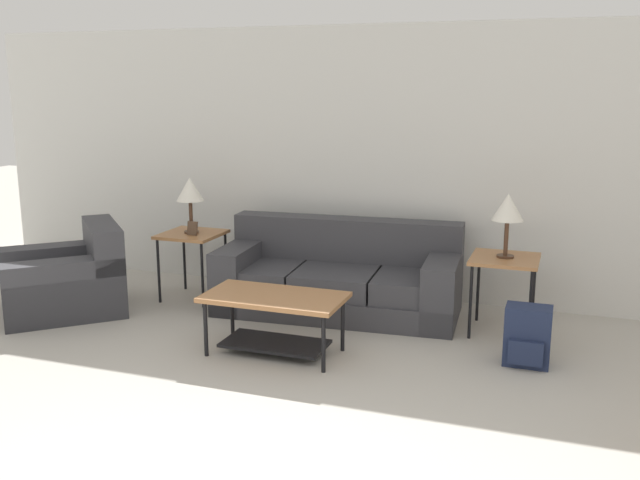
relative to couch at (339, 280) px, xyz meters
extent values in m
cube|color=silver|center=(0.43, 0.66, 1.01)|extent=(9.19, 0.06, 2.60)
cube|color=#38383D|center=(0.00, -0.05, -0.18)|extent=(2.23, 1.06, 0.22)
cube|color=#38383D|center=(-0.72, -0.12, 0.03)|extent=(0.76, 0.87, 0.20)
cube|color=#38383D|center=(0.00, -0.07, 0.03)|extent=(0.76, 0.87, 0.20)
cube|color=#38383D|center=(0.73, -0.02, 0.03)|extent=(0.76, 0.87, 0.20)
cube|color=#38383D|center=(-0.02, 0.28, 0.33)|extent=(2.18, 0.41, 0.40)
cube|color=#38383D|center=(-0.94, -0.12, 0.00)|extent=(0.34, 0.93, 0.58)
cube|color=#38383D|center=(0.95, 0.01, 0.00)|extent=(0.34, 0.93, 0.58)
cube|color=#38383D|center=(-2.38, -0.87, -0.09)|extent=(1.38, 1.37, 0.40)
cube|color=#38383D|center=(-2.11, -0.61, 0.31)|extent=(0.83, 0.85, 0.40)
cube|color=#38383D|center=(-2.61, -0.63, -0.01)|extent=(0.92, 0.89, 0.56)
cube|color=#38383D|center=(-2.15, -1.11, -0.01)|extent=(0.92, 0.89, 0.56)
cube|color=#A87042|center=(-0.14, -1.18, 0.16)|extent=(1.08, 0.57, 0.04)
cylinder|color=black|center=(-0.62, -1.40, -0.08)|extent=(0.03, 0.03, 0.44)
cylinder|color=black|center=(0.34, -1.40, -0.08)|extent=(0.03, 0.03, 0.44)
cylinder|color=black|center=(-0.62, -0.95, -0.08)|extent=(0.03, 0.03, 0.44)
cylinder|color=black|center=(0.34, -0.95, -0.08)|extent=(0.03, 0.03, 0.44)
cube|color=black|center=(-0.14, -1.18, -0.21)|extent=(0.81, 0.40, 0.02)
cube|color=#A87042|center=(-1.46, -0.10, 0.34)|extent=(0.55, 0.56, 0.03)
cylinder|color=black|center=(-1.70, -0.34, 0.02)|extent=(0.03, 0.03, 0.62)
cylinder|color=black|center=(-1.23, -0.34, 0.02)|extent=(0.03, 0.03, 0.62)
cylinder|color=black|center=(-1.70, 0.14, 0.02)|extent=(0.03, 0.03, 0.62)
cylinder|color=black|center=(-1.23, 0.14, 0.02)|extent=(0.03, 0.03, 0.62)
cube|color=#A87042|center=(1.47, -0.10, 0.34)|extent=(0.55, 0.56, 0.03)
cylinder|color=black|center=(1.24, -0.34, 0.02)|extent=(0.03, 0.03, 0.62)
cylinder|color=black|center=(1.71, -0.34, 0.02)|extent=(0.03, 0.03, 0.62)
cylinder|color=black|center=(1.24, 0.14, 0.02)|extent=(0.03, 0.03, 0.62)
cylinder|color=black|center=(1.71, 0.14, 0.02)|extent=(0.03, 0.03, 0.62)
cylinder|color=#472D1E|center=(-1.46, -0.10, 0.37)|extent=(0.14, 0.14, 0.02)
cylinder|color=#472D1E|center=(-1.46, -0.10, 0.52)|extent=(0.04, 0.04, 0.29)
cone|color=white|center=(-1.46, -0.10, 0.78)|extent=(0.26, 0.26, 0.22)
cylinder|color=#472D1E|center=(1.47, -0.10, 0.37)|extent=(0.14, 0.14, 0.02)
cylinder|color=#472D1E|center=(1.47, -0.10, 0.52)|extent=(0.04, 0.04, 0.29)
cone|color=white|center=(1.47, -0.10, 0.78)|extent=(0.26, 0.26, 0.22)
cube|color=#1E2847|center=(1.72, -0.75, -0.07)|extent=(0.33, 0.21, 0.45)
cube|color=#1E2847|center=(1.72, -0.88, -0.16)|extent=(0.25, 0.05, 0.18)
cylinder|color=#1E2847|center=(1.63, -0.63, -0.05)|extent=(0.02, 0.02, 0.34)
cylinder|color=#1E2847|center=(1.81, -0.63, -0.05)|extent=(0.02, 0.02, 0.34)
cube|color=#4C3828|center=(-1.41, -0.18, 0.42)|extent=(0.10, 0.04, 0.13)
camera|label=1|loc=(1.94, -5.99, 1.77)|focal=40.00mm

